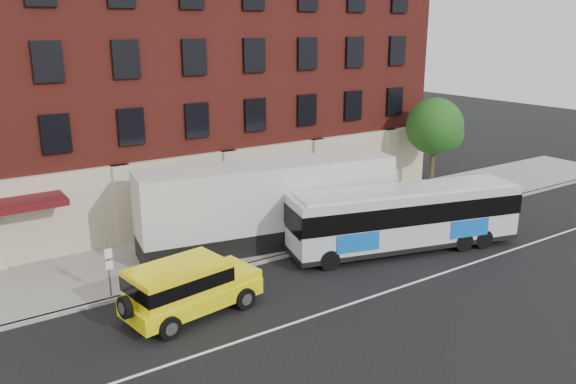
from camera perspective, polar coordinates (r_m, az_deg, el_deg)
ground at (r=23.54m, az=8.36°, el=-10.95°), size 120.00×120.00×0.00m
sidewalk at (r=30.17m, az=-3.14°, el=-4.42°), size 60.00×6.00×0.15m
kerb at (r=27.80m, az=0.05°, el=-6.23°), size 60.00×0.25×0.15m
lane_line at (r=23.87m, az=7.55°, el=-10.50°), size 60.00×0.12×0.01m
building at (r=35.44m, az=-10.03°, el=10.91°), size 30.00×12.10×15.00m
sign_pole at (r=24.10m, az=-17.33°, el=-7.08°), size 0.30×0.20×2.50m
street_tree at (r=37.85m, az=14.36°, el=6.12°), size 3.60×3.60×6.20m
city_bus at (r=28.59m, az=11.54°, el=-2.34°), size 11.87×5.41×3.18m
yellow_suv at (r=22.32m, az=-10.04°, el=-9.14°), size 5.67×3.03×2.12m
shipping_container at (r=28.34m, az=-1.85°, el=-1.41°), size 13.09×4.80×4.28m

